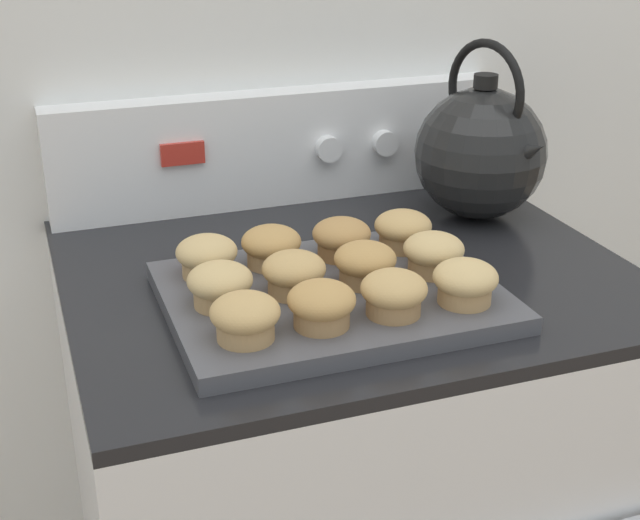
# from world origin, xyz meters

# --- Properties ---
(wall_back) EXTENTS (8.00, 0.05, 2.40)m
(wall_back) POSITION_xyz_m (0.00, 0.67, 1.20)
(wall_back) COLOR silver
(wall_back) RESTS_ON ground_plane
(control_panel) EXTENTS (0.72, 0.07, 0.18)m
(control_panel) POSITION_xyz_m (0.00, 0.61, 1.03)
(control_panel) COLOR white
(control_panel) RESTS_ON stove_range
(muffin_pan) EXTENTS (0.40, 0.31, 0.02)m
(muffin_pan) POSITION_xyz_m (-0.06, 0.23, 0.95)
(muffin_pan) COLOR #4C4C51
(muffin_pan) RESTS_ON stove_range
(muffin_r0_c0) EXTENTS (0.08, 0.08, 0.05)m
(muffin_r0_c0) POSITION_xyz_m (-0.19, 0.14, 0.99)
(muffin_r0_c0) COLOR tan
(muffin_r0_c0) RESTS_ON muffin_pan
(muffin_r0_c1) EXTENTS (0.08, 0.08, 0.05)m
(muffin_r0_c1) POSITION_xyz_m (-0.10, 0.14, 0.99)
(muffin_r0_c1) COLOR #A37A4C
(muffin_r0_c1) RESTS_ON muffin_pan
(muffin_r0_c2) EXTENTS (0.08, 0.08, 0.05)m
(muffin_r0_c2) POSITION_xyz_m (-0.01, 0.14, 0.99)
(muffin_r0_c2) COLOR #A37A4C
(muffin_r0_c2) RESTS_ON muffin_pan
(muffin_r0_c3) EXTENTS (0.08, 0.08, 0.05)m
(muffin_r0_c3) POSITION_xyz_m (0.08, 0.14, 0.99)
(muffin_r0_c3) COLOR tan
(muffin_r0_c3) RESTS_ON muffin_pan
(muffin_r1_c0) EXTENTS (0.08, 0.08, 0.05)m
(muffin_r1_c0) POSITION_xyz_m (-0.19, 0.23, 0.99)
(muffin_r1_c0) COLOR tan
(muffin_r1_c0) RESTS_ON muffin_pan
(muffin_r1_c1) EXTENTS (0.08, 0.08, 0.05)m
(muffin_r1_c1) POSITION_xyz_m (-0.10, 0.23, 0.99)
(muffin_r1_c1) COLOR tan
(muffin_r1_c1) RESTS_ON muffin_pan
(muffin_r1_c2) EXTENTS (0.08, 0.08, 0.05)m
(muffin_r1_c2) POSITION_xyz_m (-0.01, 0.23, 0.99)
(muffin_r1_c2) COLOR #A37A4C
(muffin_r1_c2) RESTS_ON muffin_pan
(muffin_r1_c3) EXTENTS (0.08, 0.08, 0.05)m
(muffin_r1_c3) POSITION_xyz_m (0.08, 0.23, 0.99)
(muffin_r1_c3) COLOR tan
(muffin_r1_c3) RESTS_ON muffin_pan
(muffin_r2_c0) EXTENTS (0.08, 0.08, 0.05)m
(muffin_r2_c0) POSITION_xyz_m (-0.19, 0.32, 0.99)
(muffin_r2_c0) COLOR tan
(muffin_r2_c0) RESTS_ON muffin_pan
(muffin_r2_c1) EXTENTS (0.08, 0.08, 0.05)m
(muffin_r2_c1) POSITION_xyz_m (-0.10, 0.32, 0.99)
(muffin_r2_c1) COLOR tan
(muffin_r2_c1) RESTS_ON muffin_pan
(muffin_r2_c2) EXTENTS (0.08, 0.08, 0.05)m
(muffin_r2_c2) POSITION_xyz_m (-0.01, 0.32, 0.99)
(muffin_r2_c2) COLOR olive
(muffin_r2_c2) RESTS_ON muffin_pan
(muffin_r2_c3) EXTENTS (0.08, 0.08, 0.05)m
(muffin_r2_c3) POSITION_xyz_m (0.08, 0.32, 0.99)
(muffin_r2_c3) COLOR tan
(muffin_r2_c3) RESTS_ON muffin_pan
(tea_kettle) EXTENTS (0.20, 0.23, 0.27)m
(tea_kettle) POSITION_xyz_m (0.26, 0.44, 1.04)
(tea_kettle) COLOR black
(tea_kettle) RESTS_ON stove_range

